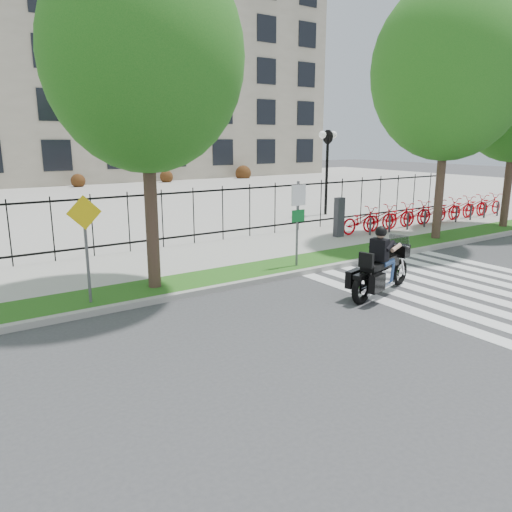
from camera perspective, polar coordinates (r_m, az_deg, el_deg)
ground at (r=10.31m, az=10.89°, el=-8.93°), size 120.00×120.00×0.00m
curb at (r=13.31m, az=-1.60°, el=-3.19°), size 60.00×0.20×0.15m
grass_verge at (r=14.01m, az=-3.46°, el=-2.36°), size 60.00×1.50×0.15m
sidewalk at (r=16.14m, az=-7.99°, el=-0.34°), size 60.00×3.50×0.15m
plaza at (r=32.63m, az=-21.81°, el=5.72°), size 80.00×34.00×0.10m
crosswalk_stripes at (r=13.98m, az=25.14°, el=-3.98°), size 5.70×8.00×0.01m
iron_fence at (r=17.50m, az=-10.65°, el=4.21°), size 30.00×0.06×2.00m
lamp_post_right at (r=25.15m, az=8.17°, el=11.74°), size 1.06×0.70×4.25m
street_tree_1 at (r=12.68m, az=-12.71°, el=21.40°), size 4.70×4.70×8.27m
street_tree_2 at (r=20.00m, az=21.25°, el=19.15°), size 5.50×5.50×9.20m
bike_share_station at (r=23.55m, az=19.36°, el=4.82°), size 11.16×0.88×1.50m
sign_pole_regulatory at (r=14.61m, az=4.81°, el=4.95°), size 0.50×0.09×2.50m
sign_pole_warning at (r=11.84m, az=-18.89°, el=2.30°), size 0.78×0.09×2.49m
motorcycle_rider at (r=12.90m, az=14.18°, el=-1.22°), size 2.71×1.19×2.13m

